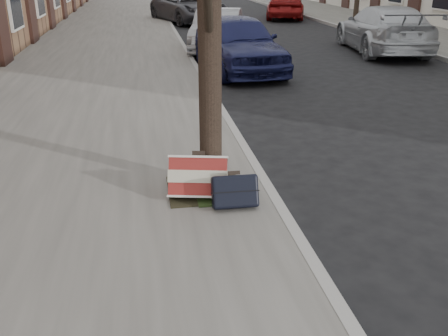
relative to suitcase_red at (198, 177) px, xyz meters
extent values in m
plane|color=black|center=(2.10, -1.02, -0.37)|extent=(120.00, 120.00, 0.00)
cube|color=gray|center=(-1.60, 13.98, -0.31)|extent=(5.00, 70.00, 0.12)
cube|color=slate|center=(9.90, 13.98, -0.31)|extent=(4.00, 70.00, 0.12)
cube|color=black|center=(0.10, 0.18, -0.24)|extent=(0.85, 0.85, 0.02)
cube|color=maroon|center=(0.00, 0.00, 0.00)|extent=(0.70, 0.48, 0.49)
cube|color=black|center=(0.36, -0.31, -0.05)|extent=(0.50, 0.30, 0.39)
imported|color=#181B48|center=(1.90, 7.56, 0.35)|extent=(2.05, 4.32, 1.43)
imported|color=#9A9CA1|center=(1.87, 10.81, 0.27)|extent=(2.30, 4.09, 1.28)
imported|color=#3D3C42|center=(1.81, 19.22, 0.33)|extent=(3.76, 5.50, 1.40)
imported|color=#A8ACB0|center=(6.87, 9.74, 0.34)|extent=(2.63, 5.10, 1.41)
imported|color=maroon|center=(6.78, 20.42, 0.40)|extent=(2.94, 4.81, 1.53)
camera|label=1|loc=(-0.54, -5.05, 2.18)|focal=40.00mm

